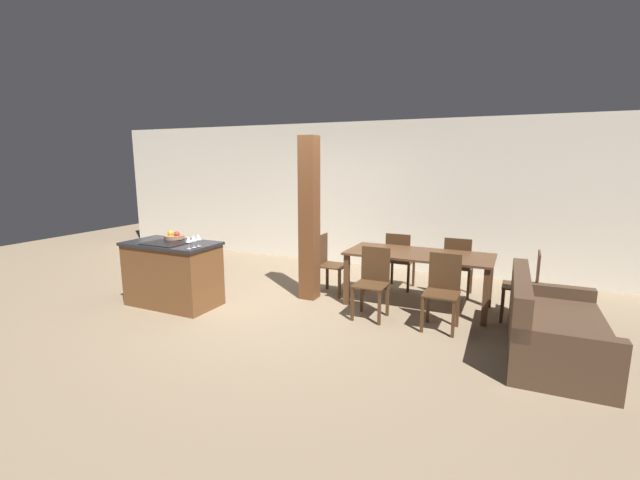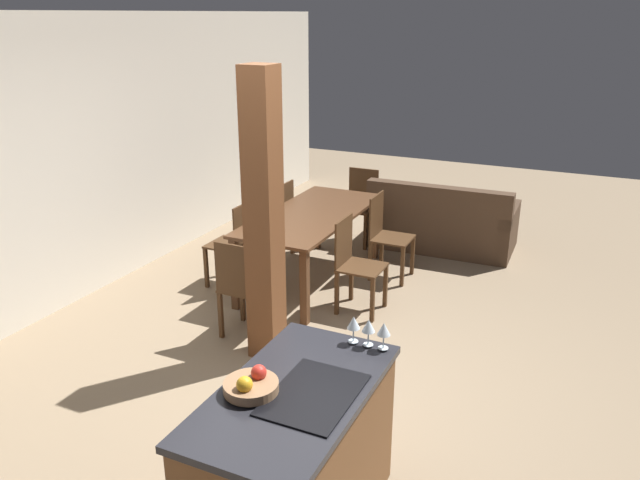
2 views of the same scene
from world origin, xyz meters
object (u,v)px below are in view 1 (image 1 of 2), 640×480
(dining_chair_near_left, at_px, (372,281))
(kitchen_island, at_px, (173,273))
(dining_table, at_px, (419,260))
(fruit_bowl, at_px, (174,236))
(timber_post, at_px, (309,219))
(dining_chair_near_right, at_px, (442,290))
(dining_chair_head_end, at_px, (329,263))
(dining_chair_foot_end, at_px, (526,285))
(wine_glass_middle, at_px, (193,238))
(wine_glass_far, at_px, (198,237))
(dining_chair_far_right, at_px, (458,265))
(wine_glass_near, at_px, (188,240))
(dining_chair_far_left, at_px, (399,260))
(couch, at_px, (551,331))

(dining_chair_near_left, bearing_deg, kitchen_island, -164.47)
(dining_table, bearing_deg, fruit_bowl, -159.22)
(timber_post, bearing_deg, kitchen_island, -145.79)
(fruit_bowl, relative_size, dining_chair_near_right, 0.31)
(dining_chair_head_end, bearing_deg, dining_chair_foot_end, -90.00)
(fruit_bowl, xyz_separation_m, timber_post, (1.70, 0.90, 0.23))
(dining_chair_head_end, bearing_deg, dining_chair_near_right, -110.28)
(wine_glass_middle, bearing_deg, kitchen_island, 162.17)
(wine_glass_far, height_order, dining_chair_foot_end, wine_glass_far)
(dining_chair_near_left, xyz_separation_m, dining_chair_foot_end, (1.79, 0.66, 0.00))
(dining_chair_near_right, relative_size, dining_chair_head_end, 1.00)
(dining_chair_far_right, bearing_deg, kitchen_island, 30.20)
(fruit_bowl, relative_size, dining_table, 0.14)
(kitchen_island, height_order, timber_post, timber_post)
(kitchen_island, relative_size, wine_glass_near, 8.03)
(dining_chair_far_left, bearing_deg, dining_chair_far_right, -180.00)
(dining_chair_far_right, bearing_deg, wine_glass_far, 35.88)
(dining_chair_far_right, bearing_deg, dining_chair_far_left, 0.00)
(wine_glass_near, height_order, dining_table, wine_glass_near)
(timber_post, bearing_deg, wine_glass_far, -131.10)
(kitchen_island, xyz_separation_m, dining_table, (3.10, 1.40, 0.21))
(fruit_bowl, height_order, couch, fruit_bowl)
(dining_chair_near_left, xyz_separation_m, dining_chair_far_right, (0.88, 1.32, 0.00))
(wine_glass_middle, bearing_deg, dining_table, 31.97)
(couch, bearing_deg, dining_chair_far_left, 49.85)
(wine_glass_middle, distance_m, dining_chair_near_left, 2.35)
(fruit_bowl, height_order, dining_chair_far_right, fruit_bowl)
(timber_post, bearing_deg, fruit_bowl, -152.14)
(wine_glass_far, height_order, dining_chair_head_end, wine_glass_far)
(kitchen_island, xyz_separation_m, dining_chair_near_left, (2.66, 0.74, 0.03))
(wine_glass_near, height_order, dining_chair_far_right, wine_glass_near)
(wine_glass_near, bearing_deg, dining_table, 33.42)
(kitchen_island, distance_m, couch, 4.72)
(fruit_bowl, xyz_separation_m, wine_glass_far, (0.68, -0.27, 0.08))
(dining_table, relative_size, dining_chair_foot_end, 2.17)
(wine_glass_middle, bearing_deg, dining_chair_foot_end, 22.17)
(fruit_bowl, bearing_deg, couch, 2.91)
(dining_table, distance_m, dining_chair_far_left, 0.81)
(dining_chair_near_right, height_order, timber_post, timber_post)
(kitchen_island, relative_size, dining_chair_near_right, 1.43)
(dining_chair_far_right, distance_m, dining_chair_foot_end, 1.12)
(wine_glass_near, relative_size, dining_chair_foot_end, 0.18)
(dining_chair_near_left, height_order, dining_chair_far_right, same)
(wine_glass_near, xyz_separation_m, dining_chair_far_right, (2.97, 2.33, -0.55))
(dining_chair_foot_end, bearing_deg, wine_glass_middle, -67.83)
(wine_glass_middle, distance_m, dining_table, 3.01)
(dining_chair_far_right, distance_m, couch, 2.01)
(dining_chair_near_right, bearing_deg, dining_chair_foot_end, 35.99)
(dining_chair_far_right, relative_size, timber_post, 0.38)
(dining_table, bearing_deg, wine_glass_middle, -148.03)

